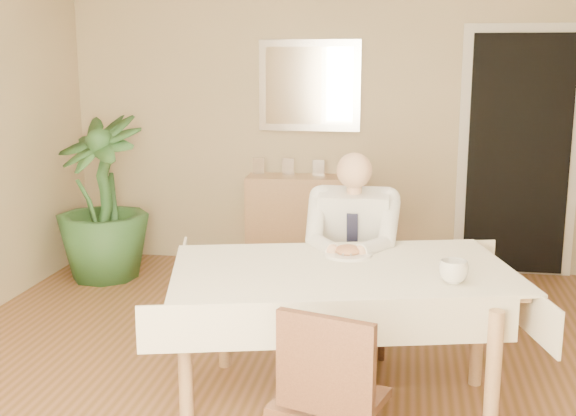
% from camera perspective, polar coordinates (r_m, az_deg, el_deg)
% --- Properties ---
extents(room, '(5.00, 5.02, 2.60)m').
position_cam_1_polar(room, '(3.70, -0.90, 4.19)').
color(room, brown).
rests_on(room, ground).
extents(window, '(1.34, 0.04, 1.44)m').
position_cam_1_polar(window, '(1.36, -20.13, -3.77)').
color(window, silver).
rests_on(window, room).
extents(doorway, '(0.96, 0.07, 2.10)m').
position_cam_1_polar(doorway, '(6.19, 17.73, 3.98)').
color(doorway, silver).
rests_on(doorway, ground).
extents(mirror, '(0.86, 0.04, 0.76)m').
position_cam_1_polar(mirror, '(6.14, 1.70, 9.64)').
color(mirror, silver).
rests_on(mirror, room).
extents(dining_table, '(1.96, 1.43, 0.75)m').
position_cam_1_polar(dining_table, '(3.69, 4.29, -5.97)').
color(dining_table, '#AA8256').
rests_on(dining_table, ground).
extents(chair_far, '(0.48, 0.48, 0.93)m').
position_cam_1_polar(chair_far, '(4.57, 5.30, -4.25)').
color(chair_far, '#482A19').
rests_on(chair_far, ground).
extents(chair_near, '(0.50, 0.51, 0.85)m').
position_cam_1_polar(chair_near, '(2.97, 3.14, -14.59)').
color(chair_near, '#482A19').
rests_on(chair_near, ground).
extents(seated_man, '(0.48, 0.72, 1.24)m').
position_cam_1_polar(seated_man, '(4.25, 5.04, -3.22)').
color(seated_man, white).
rests_on(seated_man, ground).
extents(plate, '(0.26, 0.26, 0.02)m').
position_cam_1_polar(plate, '(3.87, 4.76, -3.65)').
color(plate, white).
rests_on(plate, dining_table).
extents(food, '(0.14, 0.14, 0.06)m').
position_cam_1_polar(food, '(3.87, 4.76, -3.34)').
color(food, '#8E5B3C').
rests_on(food, dining_table).
extents(knife, '(0.01, 0.13, 0.01)m').
position_cam_1_polar(knife, '(3.81, 5.29, -3.67)').
color(knife, silver).
rests_on(knife, dining_table).
extents(fork, '(0.01, 0.13, 0.01)m').
position_cam_1_polar(fork, '(3.81, 4.09, -3.62)').
color(fork, silver).
rests_on(fork, dining_table).
extents(coffee_mug, '(0.18, 0.18, 0.11)m').
position_cam_1_polar(coffee_mug, '(3.49, 12.94, -4.91)').
color(coffee_mug, white).
rests_on(coffee_mug, dining_table).
extents(sideboard, '(1.02, 0.38, 0.80)m').
position_cam_1_polar(sideboard, '(6.15, 1.44, -1.18)').
color(sideboard, '#AA8256').
rests_on(sideboard, ground).
extents(photo_frame_left, '(0.10, 0.02, 0.14)m').
position_cam_1_polar(photo_frame_left, '(6.20, -2.34, 3.35)').
color(photo_frame_left, silver).
rests_on(photo_frame_left, sideboard).
extents(photo_frame_center, '(0.10, 0.02, 0.14)m').
position_cam_1_polar(photo_frame_center, '(6.15, 0.02, 3.30)').
color(photo_frame_center, silver).
rests_on(photo_frame_center, sideboard).
extents(photo_frame_right, '(0.10, 0.02, 0.14)m').
position_cam_1_polar(photo_frame_right, '(6.07, 2.43, 3.18)').
color(photo_frame_right, silver).
rests_on(photo_frame_right, sideboard).
extents(potted_palm, '(0.98, 0.98, 1.33)m').
position_cam_1_polar(potted_palm, '(6.02, -14.51, 0.72)').
color(potted_palm, '#285125').
rests_on(potted_palm, ground).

